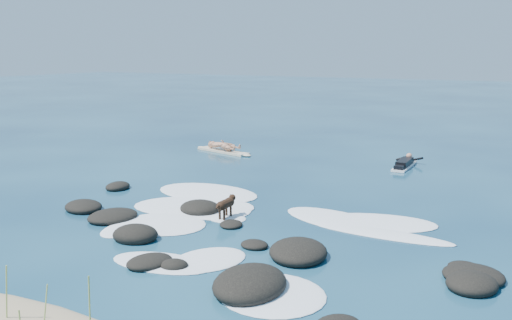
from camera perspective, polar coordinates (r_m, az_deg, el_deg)
The scene contains 6 objects.
ground at distance 15.55m, azimuth -2.39°, elevation -6.20°, with size 160.00×160.00×0.00m, color #0A2642.
reef_rocks at distance 13.46m, azimuth -2.35°, elevation -8.48°, with size 12.77×6.84×0.58m.
breaking_foam at distance 15.54m, azimuth -1.88°, elevation -6.17°, with size 9.96×8.63×0.12m.
standing_surfer_rig at distance 25.89m, azimuth -3.31°, elevation 2.47°, with size 3.41×1.33×1.97m.
paddling_surfer_rig at distance 23.38m, azimuth 14.64°, elevation -0.35°, with size 1.14×2.53×0.44m.
dog at distance 15.67m, azimuth -3.00°, elevation -4.40°, with size 0.27×1.04×0.66m.
Camera 1 is at (7.63, -12.75, 4.58)m, focal length 40.00 mm.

